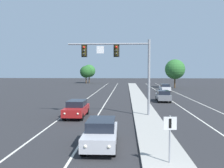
{
  "coord_description": "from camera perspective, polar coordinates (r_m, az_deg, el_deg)",
  "views": [
    {
      "loc": [
        -1.95,
        -8.04,
        4.43
      ],
      "look_at": [
        -3.2,
        13.87,
        3.2
      ],
      "focal_mm": 39.21,
      "sensor_mm": 36.0,
      "label": 1
    }
  ],
  "objects": [
    {
      "name": "tree_far_left_a",
      "position": [
        84.35,
        -6.07,
        2.84
      ],
      "size": [
        4.14,
        4.14,
        5.99
      ],
      "color": "#4C3823",
      "rests_on": "ground"
    },
    {
      "name": "edge_stripe_left",
      "position": [
        33.88,
        -7.07,
        -4.32
      ],
      "size": [
        0.14,
        100.0,
        0.01
      ],
      "primitive_type": "cube",
      "color": "silver",
      "rests_on": "ground"
    },
    {
      "name": "car_receding_white",
      "position": [
        52.29,
        12.2,
        -0.82
      ],
      "size": [
        1.89,
        4.5,
        1.58
      ],
      "color": "silver",
      "rests_on": "ground"
    },
    {
      "name": "lane_stripe_oncoming_center",
      "position": [
        33.45,
        -1.48,
        -4.4
      ],
      "size": [
        0.14,
        100.0,
        0.01
      ],
      "primitive_type": "cube",
      "color": "silver",
      "rests_on": "ground"
    },
    {
      "name": "lane_stripe_receding_center",
      "position": [
        33.99,
        14.57,
        -4.38
      ],
      "size": [
        0.14,
        100.0,
        0.01
      ],
      "primitive_type": "cube",
      "color": "silver",
      "rests_on": "ground"
    },
    {
      "name": "edge_stripe_right",
      "position": [
        34.79,
        19.92,
        -4.29
      ],
      "size": [
        0.14,
        100.0,
        0.01
      ],
      "primitive_type": "cube",
      "color": "silver",
      "rests_on": "ground"
    },
    {
      "name": "tree_far_right_c",
      "position": [
        63.15,
        14.46,
        3.35
      ],
      "size": [
        4.97,
        4.97,
        7.19
      ],
      "color": "#4C3823",
      "rests_on": "ground"
    },
    {
      "name": "overhead_signal_mast",
      "position": [
        23.46,
        2.44,
        5.47
      ],
      "size": [
        7.88,
        0.44,
        7.2
      ],
      "color": "gray",
      "rests_on": "median_island"
    },
    {
      "name": "car_oncoming_red",
      "position": [
        23.49,
        -8.28,
        -5.66
      ],
      "size": [
        1.84,
        4.48,
        1.58
      ],
      "color": "maroon",
      "rests_on": "ground"
    },
    {
      "name": "median_sign_post",
      "position": [
        11.77,
        13.35,
        -10.86
      ],
      "size": [
        0.6,
        0.1,
        2.2
      ],
      "color": "gray",
      "rests_on": "median_island"
    },
    {
      "name": "car_oncoming_silver",
      "position": [
        14.42,
        -2.59,
        -11.29
      ],
      "size": [
        1.88,
        4.49,
        1.58
      ],
      "color": "#B7B7BC",
      "rests_on": "ground"
    },
    {
      "name": "median_island",
      "position": [
        26.47,
        7.49,
        -6.29
      ],
      "size": [
        2.4,
        110.0,
        0.15
      ],
      "primitive_type": "cube",
      "color": "#9E9B93",
      "rests_on": "ground"
    },
    {
      "name": "tree_far_left_b",
      "position": [
        87.13,
        -5.36,
        3.05
      ],
      "size": [
        4.46,
        4.46,
        6.45
      ],
      "color": "#4C3823",
      "rests_on": "ground"
    },
    {
      "name": "car_receding_grey",
      "position": [
        35.58,
        11.84,
        -2.68
      ],
      "size": [
        1.92,
        4.51,
        1.58
      ],
      "color": "slate",
      "rests_on": "ground"
    }
  ]
}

